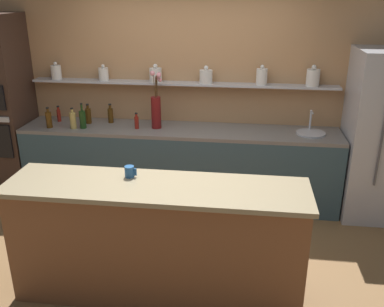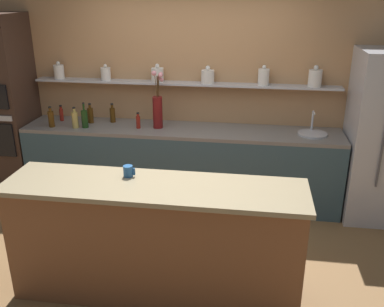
% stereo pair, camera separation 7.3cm
% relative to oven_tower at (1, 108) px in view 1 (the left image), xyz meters
% --- Properties ---
extents(ground_plane, '(12.00, 12.00, 0.00)m').
position_rel_oven_tower_xyz_m(ground_plane, '(2.29, -1.24, -1.10)').
color(ground_plane, brown).
extents(back_wall_unit, '(5.20, 0.28, 2.60)m').
position_rel_oven_tower_xyz_m(back_wall_unit, '(2.29, 0.36, 0.21)').
color(back_wall_unit, tan).
rests_on(back_wall_unit, ground_plane).
extents(back_counter_unit, '(3.72, 0.62, 0.92)m').
position_rel_oven_tower_xyz_m(back_counter_unit, '(2.19, 0.00, -0.64)').
color(back_counter_unit, '#334C56').
rests_on(back_counter_unit, ground_plane).
extents(island_counter, '(2.41, 0.61, 1.02)m').
position_rel_oven_tower_xyz_m(island_counter, '(2.29, -1.74, -0.58)').
color(island_counter, brown).
rests_on(island_counter, ground_plane).
extents(oven_tower, '(0.63, 0.64, 2.19)m').
position_rel_oven_tower_xyz_m(oven_tower, '(0.00, 0.00, 0.00)').
color(oven_tower, '#3D281E').
rests_on(oven_tower, ground_plane).
extents(flower_vase, '(0.13, 0.18, 0.68)m').
position_rel_oven_tower_xyz_m(flower_vase, '(1.93, 0.00, 0.07)').
color(flower_vase, maroon).
rests_on(flower_vase, back_counter_unit).
extents(sink_fixture, '(0.32, 0.32, 0.25)m').
position_rel_oven_tower_xyz_m(sink_fixture, '(3.69, 0.01, -0.15)').
color(sink_fixture, '#B7B7BC').
rests_on(sink_fixture, back_counter_unit).
extents(bottle_spirit_0, '(0.06, 0.06, 0.23)m').
position_rel_oven_tower_xyz_m(bottle_spirit_0, '(1.33, 0.13, -0.08)').
color(bottle_spirit_0, '#4C2D0C').
rests_on(bottle_spirit_0, back_counter_unit).
extents(bottle_spirit_1, '(0.07, 0.07, 0.24)m').
position_rel_oven_tower_xyz_m(bottle_spirit_1, '(1.07, 0.08, -0.08)').
color(bottle_spirit_1, '#4C2D0C').
rests_on(bottle_spirit_1, back_counter_unit).
extents(bottle_sauce_2, '(0.05, 0.05, 0.19)m').
position_rel_oven_tower_xyz_m(bottle_sauce_2, '(1.70, -0.05, -0.09)').
color(bottle_sauce_2, maroon).
rests_on(bottle_sauce_2, back_counter_unit).
extents(bottle_wine_3, '(0.07, 0.07, 0.30)m').
position_rel_oven_tower_xyz_m(bottle_wine_3, '(1.08, -0.12, -0.07)').
color(bottle_wine_3, '#193814').
rests_on(bottle_wine_3, back_counter_unit).
extents(bottle_sauce_4, '(0.05, 0.05, 0.19)m').
position_rel_oven_tower_xyz_m(bottle_sauce_4, '(0.68, 0.10, -0.09)').
color(bottle_sauce_4, maroon).
rests_on(bottle_sauce_4, back_counter_unit).
extents(bottle_spirit_5, '(0.07, 0.07, 0.25)m').
position_rel_oven_tower_xyz_m(bottle_spirit_5, '(0.97, -0.15, -0.07)').
color(bottle_spirit_5, tan).
rests_on(bottle_spirit_5, back_counter_unit).
extents(bottle_spirit_6, '(0.07, 0.07, 0.25)m').
position_rel_oven_tower_xyz_m(bottle_spirit_6, '(0.67, -0.15, -0.08)').
color(bottle_spirit_6, '#4C2D0C').
rests_on(bottle_spirit_6, back_counter_unit).
extents(coffee_mug, '(0.10, 0.08, 0.09)m').
position_rel_oven_tower_xyz_m(coffee_mug, '(2.05, -1.61, -0.03)').
color(coffee_mug, '#235184').
rests_on(coffee_mug, island_counter).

